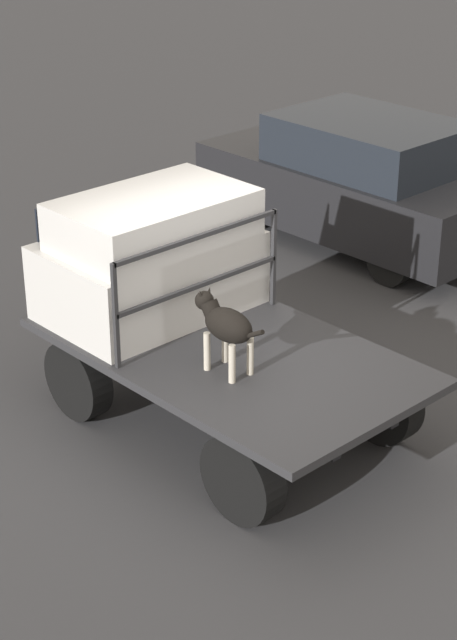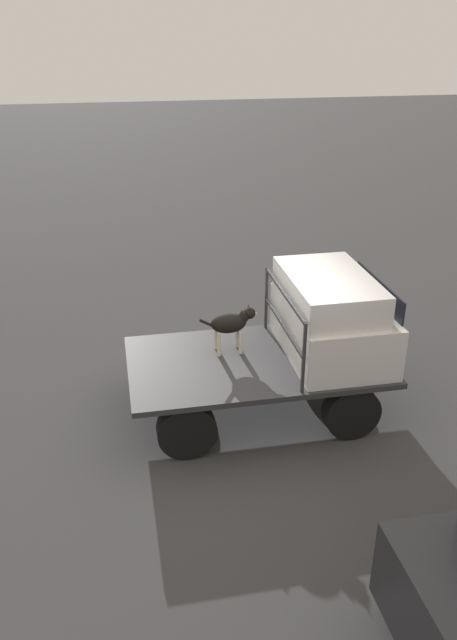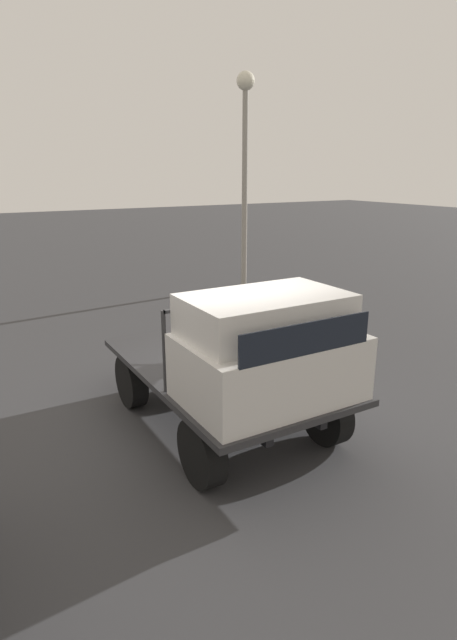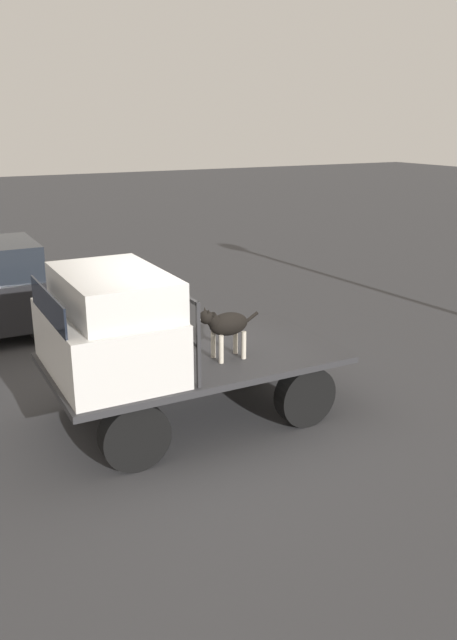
% 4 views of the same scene
% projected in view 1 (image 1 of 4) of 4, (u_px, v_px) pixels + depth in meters
% --- Properties ---
extents(ground_plane, '(80.00, 80.00, 0.00)m').
position_uv_depth(ground_plane, '(228.00, 426.00, 10.15)').
color(ground_plane, '#38383A').
extents(flatbed_truck, '(3.65, 2.10, 0.85)m').
position_uv_depth(flatbed_truck, '(228.00, 370.00, 9.88)').
color(flatbed_truck, black).
rests_on(flatbed_truck, ground).
extents(truck_cab, '(1.33, 1.98, 1.20)m').
position_uv_depth(truck_cab, '(150.00, 257.00, 10.24)').
color(truck_cab, silver).
rests_on(truck_cab, flatbed_truck).
extents(truck_headboard, '(0.04, 1.98, 1.00)m').
position_uv_depth(truck_headboard, '(199.00, 270.00, 9.74)').
color(truck_headboard, '#2D2D30').
rests_on(truck_headboard, flatbed_truck).
extents(dog, '(0.85, 0.29, 0.71)m').
position_uv_depth(dog, '(225.00, 324.00, 9.20)').
color(dog, beige).
rests_on(dog, flatbed_truck).
extents(parked_sedan, '(4.21, 1.87, 1.70)m').
position_uv_depth(parked_sedan, '(357.00, 181.00, 14.10)').
color(parked_sedan, black).
rests_on(parked_sedan, ground).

